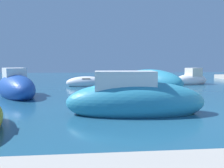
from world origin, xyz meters
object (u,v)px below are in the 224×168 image
(moored_boat_0, at_px, (150,82))
(moored_boat_6, at_px, (135,100))
(moored_boat_7, at_px, (191,79))
(moored_boat_8, at_px, (86,83))
(moored_boat_4, at_px, (16,87))

(moored_boat_0, relative_size, moored_boat_6, 1.02)
(moored_boat_0, height_order, moored_boat_6, moored_boat_6)
(moored_boat_7, xyz_separation_m, moored_boat_8, (-10.15, -0.91, -0.15))
(moored_boat_4, distance_m, moored_boat_7, 15.65)
(moored_boat_0, height_order, moored_boat_7, moored_boat_7)
(moored_boat_8, bearing_deg, moored_boat_0, 154.73)
(moored_boat_4, relative_size, moored_boat_8, 1.55)
(moored_boat_0, relative_size, moored_boat_7, 1.42)
(moored_boat_8, bearing_deg, moored_boat_7, -172.94)
(moored_boat_0, distance_m, moored_boat_7, 6.16)
(moored_boat_4, xyz_separation_m, moored_boat_6, (6.57, -5.42, 0.01))
(moored_boat_6, distance_m, moored_boat_7, 13.89)
(moored_boat_6, relative_size, moored_boat_8, 1.58)
(moored_boat_4, xyz_separation_m, moored_boat_8, (4.29, 5.12, -0.23))
(moored_boat_4, distance_m, moored_boat_6, 8.52)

